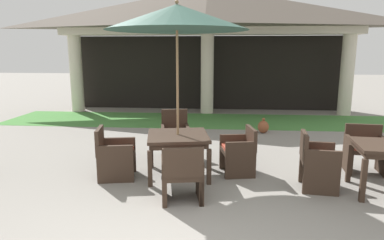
{
  "coord_description": "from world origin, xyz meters",
  "views": [
    {
      "loc": [
        0.46,
        -3.02,
        2.07
      ],
      "look_at": [
        -0.05,
        3.12,
        0.84
      ],
      "focal_mm": 32.04,
      "sensor_mm": 36.0,
      "label": 1
    }
  ],
  "objects_px": {
    "patio_table_near_foreground": "(178,140)",
    "patio_chair_near_foreground_west": "(115,155)",
    "patio_chair_near_foreground_south": "(182,175)",
    "terracotta_urn": "(263,127)",
    "patio_chair_near_foreground_north": "(175,136)",
    "patio_chair_near_foreground_east": "(239,151)",
    "patio_chair_mid_left_north": "(365,150)",
    "patio_chair_mid_left_west": "(317,162)",
    "patio_umbrella_near_foreground": "(177,19)"
  },
  "relations": [
    {
      "from": "patio_table_near_foreground",
      "to": "patio_chair_near_foreground_west",
      "type": "bearing_deg",
      "value": -169.75
    },
    {
      "from": "patio_chair_near_foreground_south",
      "to": "patio_table_near_foreground",
      "type": "bearing_deg",
      "value": 90.0
    },
    {
      "from": "patio_table_near_foreground",
      "to": "patio_chair_near_foreground_south",
      "type": "relative_size",
      "value": 1.39
    },
    {
      "from": "patio_chair_near_foreground_south",
      "to": "patio_chair_mid_left_west",
      "type": "relative_size",
      "value": 0.95
    },
    {
      "from": "patio_chair_near_foreground_east",
      "to": "patio_chair_near_foreground_south",
      "type": "relative_size",
      "value": 0.97
    },
    {
      "from": "patio_chair_mid_left_north",
      "to": "patio_umbrella_near_foreground",
      "type": "bearing_deg",
      "value": 13.79
    },
    {
      "from": "patio_chair_mid_left_north",
      "to": "terracotta_urn",
      "type": "bearing_deg",
      "value": -57.59
    },
    {
      "from": "patio_chair_near_foreground_east",
      "to": "terracotta_urn",
      "type": "bearing_deg",
      "value": -24.58
    },
    {
      "from": "patio_chair_near_foreground_east",
      "to": "patio_umbrella_near_foreground",
      "type": "bearing_deg",
      "value": 90.0
    },
    {
      "from": "patio_chair_near_foreground_north",
      "to": "patio_chair_near_foreground_west",
      "type": "bearing_deg",
      "value": 45.0
    },
    {
      "from": "patio_chair_near_foreground_north",
      "to": "patio_table_near_foreground",
      "type": "bearing_deg",
      "value": 90.0
    },
    {
      "from": "patio_table_near_foreground",
      "to": "patio_chair_near_foreground_west",
      "type": "relative_size",
      "value": 1.36
    },
    {
      "from": "patio_table_near_foreground",
      "to": "patio_chair_mid_left_north",
      "type": "xyz_separation_m",
      "value": [
        3.22,
        0.44,
        -0.22
      ]
    },
    {
      "from": "patio_chair_near_foreground_east",
      "to": "patio_chair_mid_left_north",
      "type": "relative_size",
      "value": 0.99
    },
    {
      "from": "patio_chair_near_foreground_north",
      "to": "patio_chair_mid_left_north",
      "type": "distance_m",
      "value": 3.46
    },
    {
      "from": "patio_umbrella_near_foreground",
      "to": "patio_chair_near_foreground_north",
      "type": "distance_m",
      "value": 2.4
    },
    {
      "from": "patio_chair_near_foreground_north",
      "to": "patio_chair_near_foreground_south",
      "type": "bearing_deg",
      "value": 90.0
    },
    {
      "from": "patio_umbrella_near_foreground",
      "to": "patio_chair_near_foreground_east",
      "type": "height_order",
      "value": "patio_umbrella_near_foreground"
    },
    {
      "from": "patio_table_near_foreground",
      "to": "patio_chair_near_foreground_north",
      "type": "distance_m",
      "value": 1.08
    },
    {
      "from": "patio_chair_near_foreground_west",
      "to": "patio_chair_near_foreground_north",
      "type": "bearing_deg",
      "value": 135.0
    },
    {
      "from": "patio_chair_near_foreground_west",
      "to": "patio_chair_near_foreground_south",
      "type": "relative_size",
      "value": 1.03
    },
    {
      "from": "patio_table_near_foreground",
      "to": "patio_chair_near_foreground_south",
      "type": "height_order",
      "value": "patio_chair_near_foreground_south"
    },
    {
      "from": "patio_table_near_foreground",
      "to": "patio_chair_mid_left_north",
      "type": "bearing_deg",
      "value": 7.73
    },
    {
      "from": "patio_umbrella_near_foreground",
      "to": "patio_chair_near_foreground_south",
      "type": "relative_size",
      "value": 3.45
    },
    {
      "from": "patio_chair_near_foreground_north",
      "to": "patio_chair_near_foreground_east",
      "type": "distance_m",
      "value": 1.49
    },
    {
      "from": "patio_chair_near_foreground_east",
      "to": "patio_chair_near_foreground_west",
      "type": "xyz_separation_m",
      "value": [
        -2.08,
        -0.38,
        -0.0
      ]
    },
    {
      "from": "patio_chair_near_foreground_north",
      "to": "patio_chair_near_foreground_east",
      "type": "relative_size",
      "value": 1.16
    },
    {
      "from": "patio_table_near_foreground",
      "to": "patio_chair_near_foreground_east",
      "type": "height_order",
      "value": "patio_chair_near_foreground_east"
    },
    {
      "from": "patio_chair_near_foreground_west",
      "to": "patio_chair_mid_left_north",
      "type": "bearing_deg",
      "value": 88.1
    },
    {
      "from": "patio_chair_mid_left_west",
      "to": "patio_umbrella_near_foreground",
      "type": "bearing_deg",
      "value": -94.41
    },
    {
      "from": "patio_table_near_foreground",
      "to": "patio_chair_near_foreground_east",
      "type": "distance_m",
      "value": 1.08
    },
    {
      "from": "patio_chair_near_foreground_north",
      "to": "patio_chair_mid_left_north",
      "type": "xyz_separation_m",
      "value": [
        3.41,
        -0.6,
        -0.02
      ]
    },
    {
      "from": "patio_chair_near_foreground_north",
      "to": "patio_chair_near_foreground_west",
      "type": "distance_m",
      "value": 1.5
    },
    {
      "from": "patio_chair_near_foreground_west",
      "to": "patio_chair_mid_left_north",
      "type": "height_order",
      "value": "patio_chair_near_foreground_west"
    },
    {
      "from": "patio_umbrella_near_foreground",
      "to": "patio_chair_near_foreground_west",
      "type": "bearing_deg",
      "value": -169.75
    },
    {
      "from": "patio_chair_near_foreground_south",
      "to": "patio_chair_near_foreground_north",
      "type": "bearing_deg",
      "value": 90.0
    },
    {
      "from": "patio_chair_near_foreground_east",
      "to": "patio_chair_near_foreground_west",
      "type": "distance_m",
      "value": 2.11
    },
    {
      "from": "patio_chair_near_foreground_west",
      "to": "terracotta_urn",
      "type": "height_order",
      "value": "patio_chair_near_foreground_west"
    },
    {
      "from": "patio_chair_near_foreground_south",
      "to": "patio_umbrella_near_foreground",
      "type": "bearing_deg",
      "value": 90.0
    },
    {
      "from": "patio_chair_near_foreground_east",
      "to": "patio_chair_near_foreground_south",
      "type": "distance_m",
      "value": 1.49
    },
    {
      "from": "patio_chair_near_foreground_north",
      "to": "patio_chair_mid_left_west",
      "type": "bearing_deg",
      "value": 138.41
    },
    {
      "from": "patio_table_near_foreground",
      "to": "patio_chair_mid_left_west",
      "type": "distance_m",
      "value": 2.23
    },
    {
      "from": "patio_table_near_foreground",
      "to": "patio_chair_near_foreground_west",
      "type": "distance_m",
      "value": 1.08
    },
    {
      "from": "patio_chair_near_foreground_west",
      "to": "terracotta_urn",
      "type": "xyz_separation_m",
      "value": [
        2.86,
        3.46,
        -0.22
      ]
    },
    {
      "from": "patio_chair_near_foreground_west",
      "to": "patio_umbrella_near_foreground",
      "type": "bearing_deg",
      "value": 90.0
    },
    {
      "from": "patio_umbrella_near_foreground",
      "to": "patio_chair_near_foreground_east",
      "type": "distance_m",
      "value": 2.43
    },
    {
      "from": "patio_table_near_foreground",
      "to": "patio_chair_mid_left_west",
      "type": "bearing_deg",
      "value": -10.47
    },
    {
      "from": "patio_umbrella_near_foreground",
      "to": "patio_chair_mid_left_north",
      "type": "relative_size",
      "value": 3.51
    },
    {
      "from": "patio_chair_near_foreground_north",
      "to": "terracotta_urn",
      "type": "bearing_deg",
      "value": -142.32
    },
    {
      "from": "patio_umbrella_near_foreground",
      "to": "terracotta_urn",
      "type": "height_order",
      "value": "patio_umbrella_near_foreground"
    }
  ]
}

